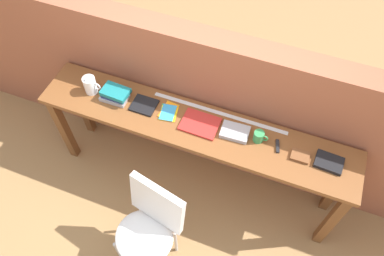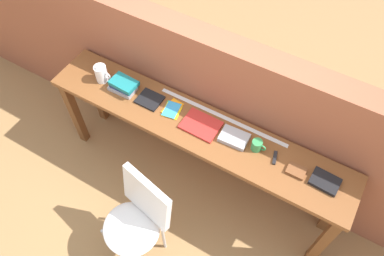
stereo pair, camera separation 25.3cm
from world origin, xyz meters
TOP-DOWN VIEW (x-y plane):
  - ground_plane at (0.00, 0.00)m, footprint 40.00×40.00m
  - brick_wall_back at (0.00, 0.64)m, footprint 6.00×0.20m
  - sideboard at (0.00, 0.30)m, footprint 2.50×0.44m
  - chair_white_moulded at (-0.08, -0.43)m, footprint 0.53×0.54m
  - pitcher_white at (-0.88, 0.31)m, footprint 0.14×0.10m
  - book_stack_leftmost at (-0.67, 0.32)m, footprint 0.23×0.16m
  - magazine_cycling at (-0.43, 0.33)m, footprint 0.19×0.17m
  - pamphlet_pile_colourful at (-0.23, 0.33)m, footprint 0.16×0.20m
  - book_open_centre at (0.04, 0.31)m, footprint 0.29×0.22m
  - book_grey_hardcover at (0.31, 0.33)m, footprint 0.21×0.16m
  - mug at (0.49, 0.34)m, footprint 0.11×0.08m
  - multitool_folded at (0.63, 0.33)m, footprint 0.05×0.11m
  - leather_journal_brown at (0.80, 0.31)m, footprint 0.13×0.10m
  - book_repair_rightmost at (1.00, 0.32)m, footprint 0.20×0.15m
  - ruler_metal_back_edge at (0.14, 0.47)m, footprint 1.08×0.03m

SIDE VIEW (x-z plane):
  - ground_plane at x=0.00m, z-range 0.00..0.00m
  - chair_white_moulded at x=-0.08m, z-range 0.08..0.97m
  - brick_wall_back at x=0.00m, z-range 0.00..1.46m
  - sideboard at x=0.00m, z-range 0.30..1.18m
  - ruler_metal_back_edge at x=0.14m, z-range 0.88..0.88m
  - pamphlet_pile_colourful at x=-0.23m, z-range 0.88..0.89m
  - multitool_folded at x=0.63m, z-range 0.88..0.90m
  - magazine_cycling at x=-0.43m, z-range 0.88..0.90m
  - book_open_centre at x=0.04m, z-range 0.88..0.90m
  - leather_journal_brown at x=0.80m, z-range 0.88..0.90m
  - book_repair_rightmost at x=1.00m, z-range 0.88..0.91m
  - book_grey_hardcover at x=0.31m, z-range 0.88..0.92m
  - mug at x=0.49m, z-range 0.88..0.97m
  - book_stack_leftmost at x=-0.67m, z-range 0.88..0.98m
  - pitcher_white at x=-0.88m, z-range 0.87..1.05m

